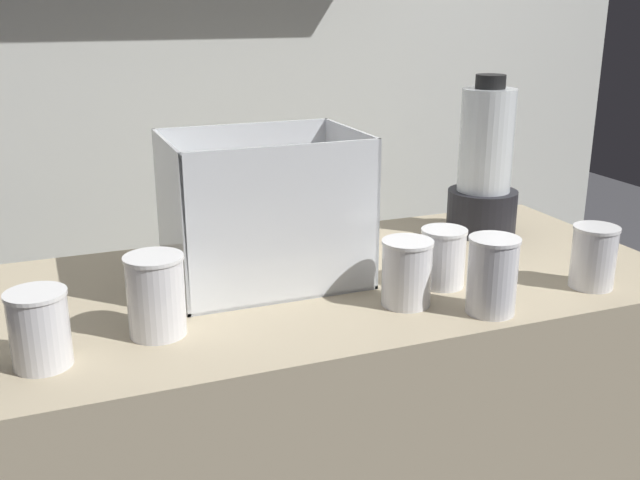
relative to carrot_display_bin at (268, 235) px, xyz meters
The scene contains 10 objects.
counter 0.55m from the carrot_display_bin, 25.35° to the right, with size 1.40×0.64×0.90m, color tan.
back_wall_unit 0.78m from the carrot_display_bin, 83.25° to the left, with size 2.60×0.24×2.50m.
carrot_display_bin is the anchor object (origin of this frame).
blender_pitcher 0.56m from the carrot_display_bin, 10.90° to the left, with size 0.16×0.16×0.36m.
juice_cup_carrot_far_left 0.48m from the carrot_display_bin, 152.04° to the right, with size 0.09×0.09×0.12m.
juice_cup_carrot_left 0.30m from the carrot_display_bin, 144.04° to the right, with size 0.10×0.10×0.13m.
juice_cup_carrot_middle 0.29m from the carrot_display_bin, 48.43° to the right, with size 0.09×0.09×0.12m.
juice_cup_beet_right 0.33m from the carrot_display_bin, 28.03° to the right, with size 0.09×0.09×0.11m.
juice_cup_carrot_far_right 0.43m from the carrot_display_bin, 44.19° to the right, with size 0.09×0.09×0.13m.
juice_cup_carrot_rightmost 0.61m from the carrot_display_bin, 25.59° to the right, with size 0.08×0.08×0.12m.
Camera 1 is at (-0.49, -1.24, 1.41)m, focal length 41.47 mm.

